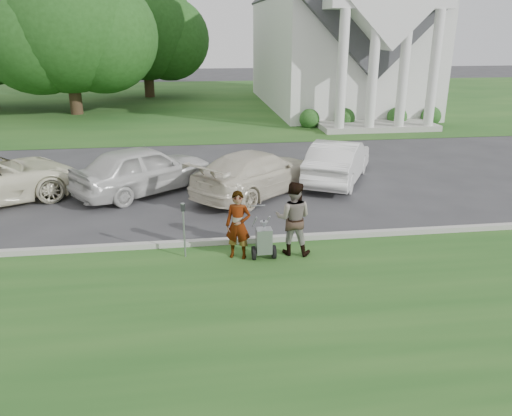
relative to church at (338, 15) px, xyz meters
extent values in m
plane|color=#333335|center=(-9.00, -23.11, -5.94)|extent=(120.00, 120.00, 0.00)
cube|color=#1C4A19|center=(-9.00, -26.11, -5.93)|extent=(80.00, 7.00, 0.01)
cube|color=#1C4A19|center=(-9.00, 3.89, -5.93)|extent=(80.00, 30.00, 0.01)
cube|color=#9E9E93|center=(-9.00, -22.56, -5.86)|extent=(80.00, 0.18, 0.15)
cube|color=white|center=(0.00, 0.89, -2.44)|extent=(9.00, 16.00, 7.00)
cube|color=#9E9E93|center=(0.00, -8.31, -5.79)|extent=(6.20, 2.60, 0.30)
cylinder|color=white|center=(-2.40, -9.31, -2.94)|extent=(0.50, 0.50, 6.00)
cylinder|color=white|center=(-0.80, -9.31, -2.94)|extent=(0.50, 0.50, 6.00)
cylinder|color=white|center=(0.80, -9.31, -2.94)|extent=(0.50, 0.50, 6.00)
cylinder|color=white|center=(2.40, -9.31, -2.94)|extent=(0.50, 0.50, 6.00)
cube|color=white|center=(0.00, -8.51, 0.36)|extent=(6.20, 2.00, 0.60)
sphere|color=#1E4C19|center=(-3.50, -7.41, -5.49)|extent=(1.10, 1.10, 1.10)
sphere|color=#1E4C19|center=(-1.50, -7.41, -5.49)|extent=(1.10, 1.10, 1.10)
sphere|color=#1E4C19|center=(1.50, -7.41, -5.49)|extent=(1.10, 1.10, 1.10)
sphere|color=#1E4C19|center=(3.50, -7.41, -5.49)|extent=(1.10, 1.10, 1.10)
cylinder|color=#332316|center=(-17.00, -1.11, -4.34)|extent=(0.76, 0.76, 3.20)
sphere|color=#1E4716|center=(-17.00, -1.11, -0.43)|extent=(8.40, 8.40, 8.40)
sphere|color=#1E4716|center=(-15.11, -0.81, -1.27)|extent=(6.89, 6.89, 6.89)
sphere|color=#1E4716|center=(-18.68, -1.41, -1.06)|extent=(7.22, 7.22, 7.22)
sphere|color=#1E4716|center=(-20.93, 2.19, -0.73)|extent=(7.54, 7.54, 7.54)
cylinder|color=#332316|center=(-13.00, 6.89, -4.44)|extent=(0.76, 0.76, 3.00)
sphere|color=#1E4716|center=(-13.00, 6.89, -0.85)|extent=(7.60, 7.60, 7.60)
sphere|color=#1E4716|center=(-11.29, 7.19, -1.61)|extent=(6.23, 6.23, 6.23)
sphere|color=#1E4716|center=(-14.52, 6.59, -1.42)|extent=(6.54, 6.54, 6.54)
cylinder|color=black|center=(-8.64, -23.53, -5.78)|extent=(0.08, 0.33, 0.32)
cylinder|color=black|center=(-8.17, -23.52, -5.78)|extent=(0.08, 0.33, 0.32)
cylinder|color=#2D2D33|center=(-8.41, -23.52, -5.78)|extent=(0.54, 0.05, 0.04)
cube|color=gray|center=(-8.41, -23.52, -5.48)|extent=(0.36, 0.30, 0.60)
cone|color=gray|center=(-8.41, -23.52, -5.08)|extent=(0.19, 0.19, 0.17)
cylinder|color=#2D2D33|center=(-8.41, -23.52, -5.00)|extent=(0.04, 0.04, 0.06)
cylinder|color=gray|center=(-8.56, -23.00, -5.21)|extent=(0.04, 0.80, 0.57)
cylinder|color=gray|center=(-8.26, -23.00, -5.21)|extent=(0.04, 0.80, 0.57)
cylinder|color=gray|center=(-8.42, -22.61, -4.94)|extent=(0.35, 0.03, 0.03)
imported|color=#999999|center=(-8.99, -23.37, -5.13)|extent=(0.68, 0.55, 1.61)
imported|color=#999999|center=(-7.69, -23.31, -5.05)|extent=(1.02, 0.90, 1.77)
cylinder|color=gray|center=(-10.23, -23.19, -5.36)|extent=(0.04, 0.04, 1.17)
cube|color=#2D2D33|center=(-10.23, -23.19, -4.69)|extent=(0.10, 0.07, 0.18)
cylinder|color=gray|center=(-10.23, -23.19, -4.61)|extent=(0.09, 0.09, 0.03)
imported|color=silver|center=(-11.53, -18.01, -5.15)|extent=(4.85, 4.24, 1.58)
imported|color=beige|center=(-7.91, -18.66, -5.23)|extent=(4.97, 4.77, 1.42)
imported|color=silver|center=(-4.91, -17.57, -5.21)|extent=(3.44, 4.64, 1.46)
camera|label=1|loc=(-9.99, -33.98, -0.87)|focal=35.00mm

